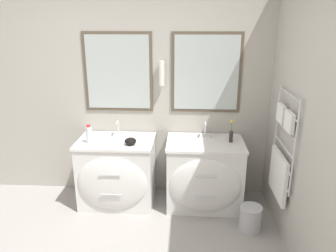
% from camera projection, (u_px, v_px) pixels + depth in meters
% --- Properties ---
extents(wall_back, '(4.95, 0.14, 2.60)m').
position_uv_depth(wall_back, '(129.00, 89.00, 3.89)').
color(wall_back, '#B2ADA3').
rests_on(wall_back, ground_plane).
extents(wall_right, '(0.13, 3.62, 2.60)m').
position_uv_depth(wall_right, '(301.00, 117.00, 2.88)').
color(wall_right, '#B2ADA3').
rests_on(wall_right, ground_plane).
extents(vanity_left, '(0.87, 0.66, 0.79)m').
position_uv_depth(vanity_left, '(117.00, 172.00, 3.83)').
color(vanity_left, white).
rests_on(vanity_left, ground_plane).
extents(vanity_right, '(0.87, 0.66, 0.79)m').
position_uv_depth(vanity_right, '(204.00, 174.00, 3.77)').
color(vanity_right, white).
rests_on(vanity_right, ground_plane).
extents(faucet_left, '(0.17, 0.12, 0.19)m').
position_uv_depth(faucet_left, '(118.00, 128.00, 3.85)').
color(faucet_left, silver).
rests_on(faucet_left, vanity_left).
extents(faucet_right, '(0.17, 0.12, 0.19)m').
position_uv_depth(faucet_right, '(205.00, 130.00, 3.80)').
color(faucet_right, silver).
rests_on(faucet_right, vanity_right).
extents(toiletry_bottle, '(0.07, 0.07, 0.21)m').
position_uv_depth(toiletry_bottle, '(89.00, 134.00, 3.63)').
color(toiletry_bottle, silver).
rests_on(toiletry_bottle, vanity_left).
extents(amenity_bowl, '(0.13, 0.13, 0.08)m').
position_uv_depth(amenity_bowl, '(130.00, 141.00, 3.59)').
color(amenity_bowl, black).
rests_on(amenity_bowl, vanity_left).
extents(flower_vase, '(0.04, 0.04, 0.27)m').
position_uv_depth(flower_vase, '(231.00, 133.00, 3.65)').
color(flower_vase, '#332D2D').
rests_on(flower_vase, vanity_right).
extents(waste_bin, '(0.23, 0.23, 0.28)m').
position_uv_depth(waste_bin, '(250.00, 218.00, 3.39)').
color(waste_bin, '#B7B7BC').
rests_on(waste_bin, ground_plane).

